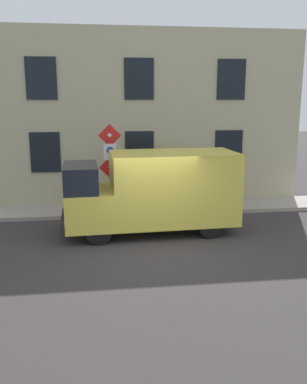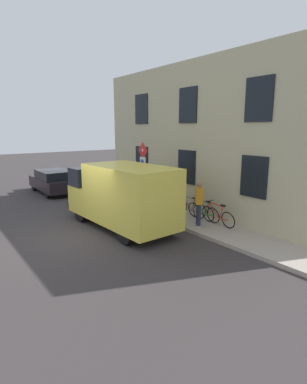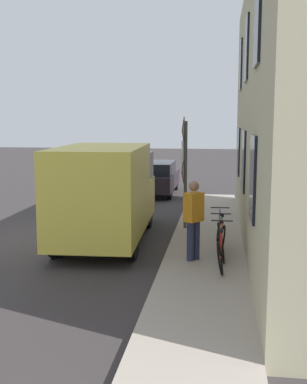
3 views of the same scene
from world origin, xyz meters
name	(u,v)px [view 1 (image 1 of 3)]	position (x,y,z in m)	size (l,w,h in m)	color
ground_plane	(158,249)	(0.00, 0.00, 0.00)	(80.00, 80.00, 0.00)	#363131
sidewalk_slab	(142,209)	(4.11, 0.00, 0.07)	(1.79, 14.85, 0.14)	#A6998C
building_facade	(138,119)	(5.35, 0.00, 3.34)	(0.75, 12.85, 6.67)	#B7B18B
sign_post_stacked	(110,159)	(3.42, 1.17, 2.06)	(0.16, 0.56, 2.99)	#474C47
delivery_van	(154,190)	(1.52, -0.10, 1.33)	(2.21, 5.41, 2.50)	#E4D049
bicycle_red	(202,193)	(4.46, -2.39, 0.51)	(0.46, 1.71, 0.89)	black
bicycle_green	(183,194)	(4.46, -1.61, 0.51)	(0.46, 1.71, 0.89)	black
bicycle_purple	(163,194)	(4.45, -0.84, 0.51)	(0.46, 1.72, 0.89)	black
pedestrian	(195,182)	(3.87, -1.94, 1.07)	(0.45, 0.48, 1.72)	#262B47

